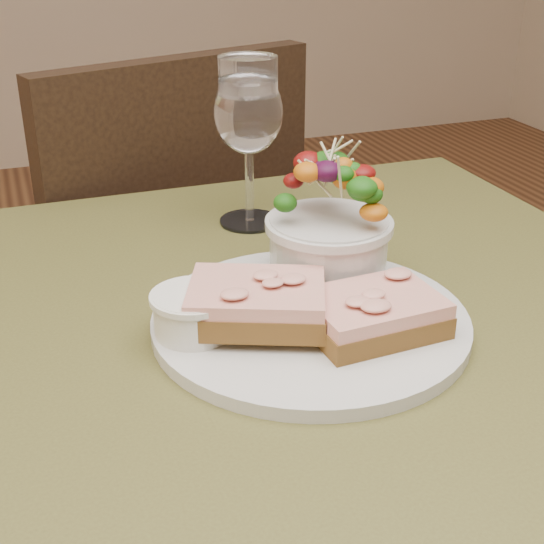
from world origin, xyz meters
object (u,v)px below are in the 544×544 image
object	(u,v)px
dinner_plate	(310,321)
sandwich_back	(257,302)
chair_far	(146,381)
ramekin	(193,311)
sandwich_front	(373,313)
salad_bowl	(329,221)
wine_glass	(249,118)
cafe_table	(280,433)

from	to	relation	value
dinner_plate	sandwich_back	bearing A→B (deg)	-175.43
chair_far	ramekin	world-z (taller)	chair_far
chair_far	sandwich_front	size ratio (longest dim) A/B	7.91
salad_bowl	wine_glass	distance (m)	0.20
salad_bowl	wine_glass	bearing A→B (deg)	94.60
sandwich_front	sandwich_back	xyz separation A→B (m)	(-0.09, 0.04, 0.01)
cafe_table	ramekin	distance (m)	0.15
cafe_table	sandwich_back	distance (m)	0.14
chair_far	salad_bowl	xyz separation A→B (m)	(0.09, -0.59, 0.53)
chair_far	ramekin	size ratio (longest dim) A/B	13.79
dinner_plate	sandwich_back	distance (m)	0.06
chair_far	dinner_plate	distance (m)	0.80
chair_far	wine_glass	bearing A→B (deg)	82.93
sandwich_front	wine_glass	bearing A→B (deg)	88.99
ramekin	chair_far	bearing A→B (deg)	85.25
cafe_table	ramekin	xyz separation A→B (m)	(-0.07, 0.01, 0.13)
cafe_table	dinner_plate	distance (m)	0.11
cafe_table	sandwich_front	distance (m)	0.15
dinner_plate	cafe_table	bearing A→B (deg)	-167.22
chair_far	dinner_plate	world-z (taller)	chair_far
dinner_plate	ramekin	distance (m)	0.11
sandwich_front	dinner_plate	bearing A→B (deg)	130.67
sandwich_back	ramekin	distance (m)	0.05
sandwich_back	cafe_table	bearing A→B (deg)	14.52
dinner_plate	wine_glass	bearing A→B (deg)	83.83
sandwich_back	ramekin	world-z (taller)	sandwich_back
sandwich_front	ramekin	bearing A→B (deg)	158.26
cafe_table	salad_bowl	distance (m)	0.20
dinner_plate	ramekin	bearing A→B (deg)	176.55
sandwich_back	salad_bowl	bearing A→B (deg)	57.11
sandwich_front	cafe_table	bearing A→B (deg)	150.70
cafe_table	ramekin	world-z (taller)	ramekin
cafe_table	salad_bowl	size ratio (longest dim) A/B	6.30
sandwich_front	ramekin	world-z (taller)	ramekin
chair_far	sandwich_back	xyz separation A→B (m)	(-0.00, -0.65, 0.49)
cafe_table	sandwich_front	bearing A→B (deg)	-25.80
dinner_plate	sandwich_back	xyz separation A→B (m)	(-0.05, -0.00, 0.03)
sandwich_back	salad_bowl	distance (m)	0.12
chair_far	sandwich_front	world-z (taller)	chair_far
cafe_table	chair_far	distance (m)	0.74
dinner_plate	sandwich_back	world-z (taller)	sandwich_back
chair_far	ramekin	bearing A→B (deg)	67.47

